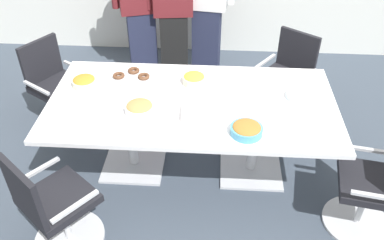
{
  "coord_description": "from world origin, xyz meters",
  "views": [
    {
      "loc": [
        0.18,
        -2.77,
        2.68
      ],
      "look_at": [
        0.0,
        0.0,
        0.55
      ],
      "focal_mm": 37.85,
      "sensor_mm": 36.0,
      "label": 1
    }
  ],
  "objects": [
    {
      "name": "office_chair_2",
      "position": [
        -0.94,
        -0.92,
        0.41
      ],
      "size": [
        0.76,
        0.76,
        0.91
      ],
      "rotation": [
        0.0,
        0.0,
        -0.69
      ],
      "color": "silver",
      "rests_on": "ground"
    },
    {
      "name": "person_standing_1",
      "position": [
        -0.32,
        1.58,
        0.92
      ],
      "size": [
        0.62,
        0.27,
        1.76
      ],
      "rotation": [
        0.0,
        0.0,
        -3.02
      ],
      "color": "black",
      "rests_on": "ground"
    },
    {
      "name": "snack_bowl_pretzels",
      "position": [
        0.43,
        -0.4,
        0.79
      ],
      "size": [
        0.24,
        0.24,
        0.09
      ],
      "color": "#4C9EC6",
      "rests_on": "conference_table"
    },
    {
      "name": "snack_bowl_chips_yellow",
      "position": [
        0.0,
        0.28,
        0.8
      ],
      "size": [
        0.2,
        0.2,
        0.1
      ],
      "color": "beige",
      "rests_on": "conference_table"
    },
    {
      "name": "person_standing_0",
      "position": [
        -0.7,
        1.6,
        0.94
      ],
      "size": [
        0.61,
        0.34,
        1.79
      ],
      "rotation": [
        0.0,
        0.0,
        -2.85
      ],
      "color": "#232842",
      "rests_on": "ground"
    },
    {
      "name": "office_chair_3",
      "position": [
        1.43,
        -0.59,
        0.41
      ],
      "size": [
        0.63,
        0.63,
        0.91
      ],
      "rotation": [
        0.0,
        0.0,
        1.39
      ],
      "color": "silver",
      "rests_on": "ground"
    },
    {
      "name": "napkin_pile",
      "position": [
        0.03,
        -0.21,
        0.78
      ],
      "size": [
        0.18,
        0.18,
        0.07
      ],
      "primitive_type": "cube",
      "color": "white",
      "rests_on": "conference_table"
    },
    {
      "name": "office_chair_0",
      "position": [
        0.94,
        0.92,
        0.41
      ],
      "size": [
        0.76,
        0.76,
        0.91
      ],
      "rotation": [
        0.0,
        0.0,
        -3.78
      ],
      "color": "silver",
      "rests_on": "ground"
    },
    {
      "name": "plate_stack",
      "position": [
        0.9,
        0.11,
        0.77
      ],
      "size": [
        0.23,
        0.23,
        0.04
      ],
      "color": "white",
      "rests_on": "conference_table"
    },
    {
      "name": "snack_bowl_cookies",
      "position": [
        -0.41,
        -0.18,
        0.79
      ],
      "size": [
        0.24,
        0.24,
        0.09
      ],
      "color": "white",
      "rests_on": "conference_table"
    },
    {
      "name": "conference_table",
      "position": [
        0.0,
        0.0,
        0.63
      ],
      "size": [
        2.4,
        1.2,
        0.75
      ],
      "color": "white",
      "rests_on": "ground"
    },
    {
      "name": "donut_platter",
      "position": [
        -0.57,
        0.3,
        0.77
      ],
      "size": [
        0.34,
        0.34,
        0.04
      ],
      "color": "white",
      "rests_on": "conference_table"
    },
    {
      "name": "office_chair_1",
      "position": [
        -1.43,
        0.6,
        0.41
      ],
      "size": [
        0.75,
        0.75,
        0.91
      ],
      "rotation": [
        0.0,
        0.0,
        -2.14
      ],
      "color": "silver",
      "rests_on": "ground"
    },
    {
      "name": "person_standing_2",
      "position": [
        0.07,
        1.66,
        0.98
      ],
      "size": [
        0.62,
        0.28,
        1.87
      ],
      "rotation": [
        0.0,
        0.0,
        -3.29
      ],
      "color": "#232842",
      "rests_on": "ground"
    },
    {
      "name": "snack_bowl_chips_orange",
      "position": [
        -0.96,
        0.18,
        0.79
      ],
      "size": [
        0.21,
        0.21,
        0.09
      ],
      "color": "beige",
      "rests_on": "conference_table"
    },
    {
      "name": "ground_plane",
      "position": [
        0.0,
        0.0,
        -0.01
      ],
      "size": [
        10.0,
        10.0,
        0.01
      ],
      "primitive_type": "cube",
      "color": "#3D4754"
    }
  ]
}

